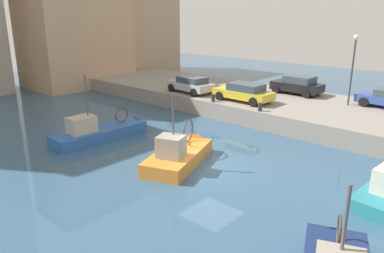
{
  "coord_description": "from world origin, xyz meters",
  "views": [
    {
      "loc": [
        -13.25,
        -10.78,
        7.37
      ],
      "look_at": [
        1.72,
        2.92,
        1.2
      ],
      "focal_mm": 34.87,
      "sensor_mm": 36.0,
      "label": 1
    }
  ],
  "objects_px": {
    "fishing_boat_orange": "(181,159)",
    "parked_car_black": "(298,85)",
    "mooring_bollard_mid": "(260,107)",
    "fishing_boat_blue": "(104,136)",
    "quay_streetlamp": "(354,58)",
    "mooring_bollard_north": "(213,98)",
    "parked_car_silver": "(191,84)",
    "parked_car_yellow": "(244,92)"
  },
  "relations": [
    {
      "from": "fishing_boat_orange",
      "to": "parked_car_yellow",
      "type": "relative_size",
      "value": 1.35
    },
    {
      "from": "parked_car_yellow",
      "to": "fishing_boat_orange",
      "type": "bearing_deg",
      "value": -164.3
    },
    {
      "from": "parked_car_silver",
      "to": "mooring_bollard_mid",
      "type": "height_order",
      "value": "parked_car_silver"
    },
    {
      "from": "quay_streetlamp",
      "to": "mooring_bollard_north",
      "type": "bearing_deg",
      "value": 126.51
    },
    {
      "from": "mooring_bollard_mid",
      "to": "parked_car_black",
      "type": "bearing_deg",
      "value": 6.87
    },
    {
      "from": "fishing_boat_blue",
      "to": "mooring_bollard_north",
      "type": "xyz_separation_m",
      "value": [
        8.14,
        -1.99,
        1.34
      ]
    },
    {
      "from": "fishing_boat_blue",
      "to": "fishing_boat_orange",
      "type": "relative_size",
      "value": 1.15
    },
    {
      "from": "parked_car_yellow",
      "to": "mooring_bollard_north",
      "type": "relative_size",
      "value": 7.92
    },
    {
      "from": "mooring_bollard_mid",
      "to": "mooring_bollard_north",
      "type": "xyz_separation_m",
      "value": [
        0.0,
        4.0,
        0.0
      ]
    },
    {
      "from": "fishing_boat_blue",
      "to": "parked_car_silver",
      "type": "relative_size",
      "value": 1.65
    },
    {
      "from": "mooring_bollard_mid",
      "to": "quay_streetlamp",
      "type": "relative_size",
      "value": 0.11
    },
    {
      "from": "parked_car_black",
      "to": "mooring_bollard_north",
      "type": "bearing_deg",
      "value": 154.33
    },
    {
      "from": "parked_car_yellow",
      "to": "quay_streetlamp",
      "type": "relative_size",
      "value": 0.9
    },
    {
      "from": "parked_car_black",
      "to": "parked_car_yellow",
      "type": "relative_size",
      "value": 0.91
    },
    {
      "from": "parked_car_silver",
      "to": "parked_car_yellow",
      "type": "distance_m",
      "value": 4.99
    },
    {
      "from": "fishing_boat_blue",
      "to": "mooring_bollard_mid",
      "type": "bearing_deg",
      "value": -36.35
    },
    {
      "from": "fishing_boat_blue",
      "to": "mooring_bollard_mid",
      "type": "xyz_separation_m",
      "value": [
        8.14,
        -5.99,
        1.34
      ]
    },
    {
      "from": "fishing_boat_orange",
      "to": "quay_streetlamp",
      "type": "distance_m",
      "value": 14.41
    },
    {
      "from": "mooring_bollard_north",
      "to": "quay_streetlamp",
      "type": "xyz_separation_m",
      "value": [
        5.65,
        -7.63,
        2.98
      ]
    },
    {
      "from": "fishing_boat_orange",
      "to": "parked_car_yellow",
      "type": "bearing_deg",
      "value": 15.7
    },
    {
      "from": "fishing_boat_blue",
      "to": "parked_car_yellow",
      "type": "distance_m",
      "value": 10.54
    },
    {
      "from": "parked_car_black",
      "to": "parked_car_silver",
      "type": "bearing_deg",
      "value": 128.94
    },
    {
      "from": "parked_car_yellow",
      "to": "mooring_bollard_north",
      "type": "bearing_deg",
      "value": 135.82
    },
    {
      "from": "fishing_boat_blue",
      "to": "parked_car_yellow",
      "type": "bearing_deg",
      "value": -20.06
    },
    {
      "from": "parked_car_yellow",
      "to": "mooring_bollard_north",
      "type": "distance_m",
      "value": 2.29
    },
    {
      "from": "mooring_bollard_mid",
      "to": "fishing_boat_blue",
      "type": "bearing_deg",
      "value": 143.65
    },
    {
      "from": "fishing_boat_orange",
      "to": "parked_car_silver",
      "type": "height_order",
      "value": "fishing_boat_orange"
    },
    {
      "from": "parked_car_silver",
      "to": "parked_car_black",
      "type": "distance_m",
      "value": 8.5
    },
    {
      "from": "fishing_boat_blue",
      "to": "parked_car_black",
      "type": "bearing_deg",
      "value": -19.33
    },
    {
      "from": "parked_car_black",
      "to": "mooring_bollard_mid",
      "type": "relative_size",
      "value": 7.22
    },
    {
      "from": "fishing_boat_orange",
      "to": "mooring_bollard_mid",
      "type": "distance_m",
      "value": 7.77
    },
    {
      "from": "parked_car_silver",
      "to": "quay_streetlamp",
      "type": "distance_m",
      "value": 12.14
    },
    {
      "from": "mooring_bollard_mid",
      "to": "mooring_bollard_north",
      "type": "height_order",
      "value": "same"
    },
    {
      "from": "fishing_boat_orange",
      "to": "quay_streetlamp",
      "type": "height_order",
      "value": "quay_streetlamp"
    },
    {
      "from": "fishing_boat_orange",
      "to": "parked_car_black",
      "type": "xyz_separation_m",
      "value": [
        14.31,
        0.98,
        1.81
      ]
    },
    {
      "from": "mooring_bollard_north",
      "to": "fishing_boat_orange",
      "type": "bearing_deg",
      "value": -151.37
    },
    {
      "from": "parked_car_black",
      "to": "parked_car_yellow",
      "type": "height_order",
      "value": "parked_car_black"
    },
    {
      "from": "parked_car_silver",
      "to": "mooring_bollard_north",
      "type": "height_order",
      "value": "parked_car_silver"
    },
    {
      "from": "parked_car_black",
      "to": "mooring_bollard_north",
      "type": "relative_size",
      "value": 7.22
    },
    {
      "from": "parked_car_yellow",
      "to": "parked_car_black",
      "type": "bearing_deg",
      "value": -17.9
    },
    {
      "from": "parked_car_yellow",
      "to": "mooring_bollard_north",
      "type": "xyz_separation_m",
      "value": [
        -1.62,
        1.57,
        -0.42
      ]
    },
    {
      "from": "quay_streetlamp",
      "to": "fishing_boat_blue",
      "type": "bearing_deg",
      "value": 145.09
    }
  ]
}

